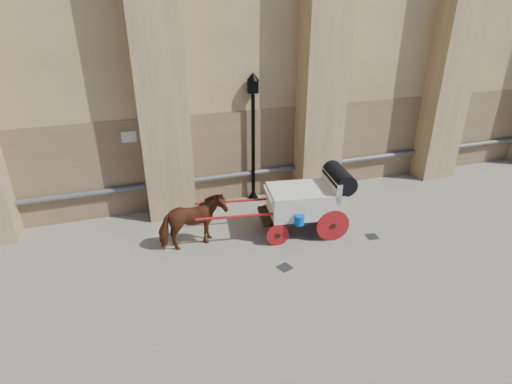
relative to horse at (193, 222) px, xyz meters
name	(u,v)px	position (x,y,z in m)	size (l,w,h in m)	color
ground	(233,271)	(0.70, -1.43, -0.75)	(90.00, 90.00, 0.00)	gray
horse	(193,222)	(0.00, 0.00, 0.00)	(0.81, 1.78, 1.50)	maroon
carriage	(309,199)	(3.30, -0.19, 0.28)	(4.47, 1.86, 1.90)	black
street_lamp	(253,135)	(2.48, 2.37, 1.49)	(0.39, 0.39, 4.18)	black
drain_grate_near	(285,267)	(1.97, -1.70, -0.74)	(0.32, 0.32, 0.01)	black
drain_grate_far	(372,237)	(4.89, -1.13, -0.74)	(0.32, 0.32, 0.01)	black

